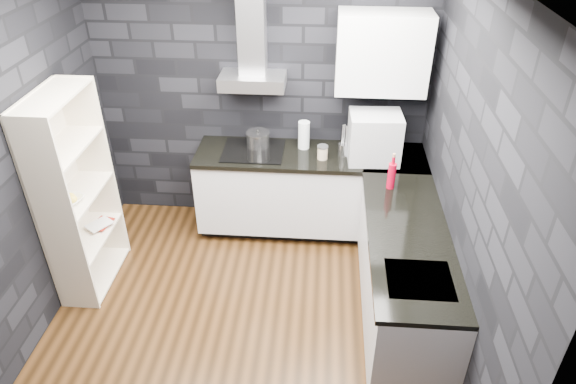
# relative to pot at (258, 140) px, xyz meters

# --- Properties ---
(ground) EXTENTS (3.20, 3.20, 0.00)m
(ground) POSITION_rel_pot_xyz_m (0.02, -1.40, -0.98)
(ground) COLOR #3C2310
(wall_back) EXTENTS (3.20, 0.05, 2.70)m
(wall_back) POSITION_rel_pot_xyz_m (0.02, 0.23, 0.37)
(wall_back) COLOR black
(wall_back) RESTS_ON ground
(wall_front) EXTENTS (3.20, 0.05, 2.70)m
(wall_front) POSITION_rel_pot_xyz_m (0.02, -3.02, 0.37)
(wall_front) COLOR black
(wall_front) RESTS_ON ground
(wall_left) EXTENTS (0.05, 3.20, 2.70)m
(wall_left) POSITION_rel_pot_xyz_m (-1.61, -1.40, 0.37)
(wall_left) COLOR black
(wall_left) RESTS_ON ground
(wall_right) EXTENTS (0.05, 3.20, 2.70)m
(wall_right) POSITION_rel_pot_xyz_m (1.64, -1.40, 0.37)
(wall_right) COLOR black
(wall_right) RESTS_ON ground
(toekick_back) EXTENTS (2.18, 0.50, 0.10)m
(toekick_back) POSITION_rel_pot_xyz_m (0.52, -0.06, -0.93)
(toekick_back) COLOR black
(toekick_back) RESTS_ON ground
(toekick_right) EXTENTS (0.50, 1.78, 0.10)m
(toekick_right) POSITION_rel_pot_xyz_m (1.36, -1.30, -0.93)
(toekick_right) COLOR black
(toekick_right) RESTS_ON ground
(counter_back_cab) EXTENTS (2.20, 0.60, 0.76)m
(counter_back_cab) POSITION_rel_pot_xyz_m (0.52, -0.10, -0.50)
(counter_back_cab) COLOR silver
(counter_back_cab) RESTS_ON ground
(counter_right_cab) EXTENTS (0.60, 1.80, 0.76)m
(counter_right_cab) POSITION_rel_pot_xyz_m (1.32, -1.30, -0.50)
(counter_right_cab) COLOR silver
(counter_right_cab) RESTS_ON ground
(counter_back_top) EXTENTS (2.20, 0.62, 0.04)m
(counter_back_top) POSITION_rel_pot_xyz_m (0.52, -0.11, -0.10)
(counter_back_top) COLOR black
(counter_back_top) RESTS_ON counter_back_cab
(counter_right_top) EXTENTS (0.62, 1.80, 0.04)m
(counter_right_top) POSITION_rel_pot_xyz_m (1.31, -1.30, -0.10)
(counter_right_top) COLOR black
(counter_right_top) RESTS_ON counter_right_cab
(counter_corner_top) EXTENTS (0.62, 0.62, 0.04)m
(counter_corner_top) POSITION_rel_pot_xyz_m (1.32, -0.10, -0.10)
(counter_corner_top) COLOR black
(counter_corner_top) RESTS_ON counter_right_cab
(hood_body) EXTENTS (0.60, 0.34, 0.12)m
(hood_body) POSITION_rel_pot_xyz_m (-0.03, 0.03, 0.58)
(hood_body) COLOR silver
(hood_body) RESTS_ON wall_back
(hood_chimney) EXTENTS (0.24, 0.20, 0.90)m
(hood_chimney) POSITION_rel_pot_xyz_m (-0.03, 0.10, 1.09)
(hood_chimney) COLOR silver
(hood_chimney) RESTS_ON hood_body
(upper_cabinet) EXTENTS (0.80, 0.35, 0.70)m
(upper_cabinet) POSITION_rel_pot_xyz_m (1.12, 0.03, 0.87)
(upper_cabinet) COLOR silver
(upper_cabinet) RESTS_ON wall_back
(cooktop) EXTENTS (0.58, 0.50, 0.01)m
(cooktop) POSITION_rel_pot_xyz_m (-0.03, -0.10, -0.07)
(cooktop) COLOR black
(cooktop) RESTS_ON counter_back_top
(sink_rim) EXTENTS (0.44, 0.40, 0.01)m
(sink_rim) POSITION_rel_pot_xyz_m (1.32, -1.80, -0.08)
(sink_rim) COLOR silver
(sink_rim) RESTS_ON counter_right_top
(pot) EXTENTS (0.26, 0.26, 0.13)m
(pot) POSITION_rel_pot_xyz_m (0.00, 0.00, 0.00)
(pot) COLOR silver
(pot) RESTS_ON cooktop
(glass_vase) EXTENTS (0.13, 0.13, 0.27)m
(glass_vase) POSITION_rel_pot_xyz_m (0.44, 0.02, 0.06)
(glass_vase) COLOR white
(glass_vase) RESTS_ON counter_back_top
(storage_jar) EXTENTS (0.11, 0.11, 0.12)m
(storage_jar) POSITION_rel_pot_xyz_m (0.63, -0.19, -0.02)
(storage_jar) COLOR tan
(storage_jar) RESTS_ON counter_back_top
(utensil_crock) EXTENTS (0.12, 0.12, 0.12)m
(utensil_crock) POSITION_rel_pot_xyz_m (0.83, -0.11, -0.02)
(utensil_crock) COLOR silver
(utensil_crock) RESTS_ON counter_back_top
(appliance_garage) EXTENTS (0.48, 0.38, 0.46)m
(appliance_garage) POSITION_rel_pot_xyz_m (1.10, -0.17, 0.15)
(appliance_garage) COLOR #AFB1B7
(appliance_garage) RESTS_ON counter_back_top
(red_bottle) EXTENTS (0.07, 0.07, 0.23)m
(red_bottle) POSITION_rel_pot_xyz_m (1.22, -0.65, 0.04)
(red_bottle) COLOR #A4031E
(red_bottle) RESTS_ON counter_right_top
(bookshelf) EXTENTS (0.47, 0.85, 1.80)m
(bookshelf) POSITION_rel_pot_xyz_m (-1.40, -0.98, -0.08)
(bookshelf) COLOR beige
(bookshelf) RESTS_ON ground
(fruit_bowl) EXTENTS (0.26, 0.26, 0.05)m
(fruit_bowl) POSITION_rel_pot_xyz_m (-1.40, -1.11, -0.04)
(fruit_bowl) COLOR white
(fruit_bowl) RESTS_ON bookshelf
(book_red) EXTENTS (0.15, 0.05, 0.21)m
(book_red) POSITION_rel_pot_xyz_m (-1.42, -0.79, -0.41)
(book_red) COLOR maroon
(book_red) RESTS_ON bookshelf
(book_second) EXTENTS (0.14, 0.11, 0.21)m
(book_second) POSITION_rel_pot_xyz_m (-1.42, -0.79, -0.38)
(book_second) COLOR #B2B2B2
(book_second) RESTS_ON bookshelf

